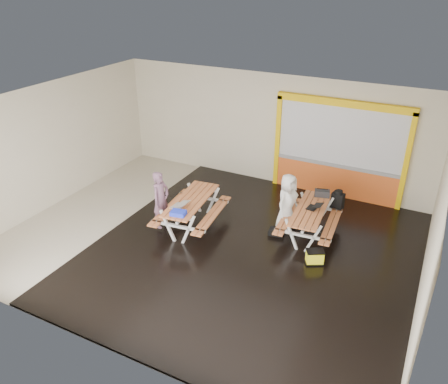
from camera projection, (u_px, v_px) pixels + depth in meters
The scene contains 14 objects.
room at pixel (207, 179), 10.58m from camera, with size 10.02×8.02×3.52m.
deck at pixel (253, 253), 10.85m from camera, with size 7.50×7.98×0.05m, color black.
kiosk at pixel (338, 152), 12.95m from camera, with size 3.88×0.16×3.00m.
picnic_table_left at pixel (191, 206), 11.66m from camera, with size 1.69×2.31×0.86m.
picnic_table_right at pixel (310, 215), 11.30m from camera, with size 1.53×2.13×0.81m.
person_left at pixel (161, 200), 11.48m from camera, with size 0.56×0.37×1.53m, color #724E64.
person_right at pixel (287, 202), 11.45m from camera, with size 0.75×0.49×1.53m, color white.
laptop_left at pixel (180, 205), 11.17m from camera, with size 0.43×0.39×0.17m.
laptop_right at pixel (314, 207), 11.20m from camera, with size 0.40×0.36×0.15m.
blue_pouch at pixel (178, 213), 10.82m from camera, with size 0.36×0.25×0.11m, color #2035E6.
toolbox at pixel (322, 193), 11.78m from camera, with size 0.43×0.29×0.23m.
backpack at pixel (338, 200), 11.81m from camera, with size 0.35×0.25×0.53m.
dark_case at pixel (276, 232), 11.53m from camera, with size 0.38×0.29×0.14m, color black.
fluke_bag at pixel (315, 257), 10.36m from camera, with size 0.48×0.43×0.35m.
Camera 1 is at (4.71, -8.34, 6.26)m, focal length 35.67 mm.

